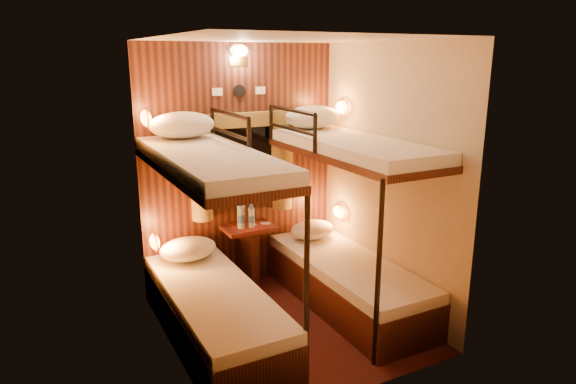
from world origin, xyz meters
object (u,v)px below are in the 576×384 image
bunk_right (348,249)px  bottle_left (241,217)px  bunk_left (213,277)px  table (249,248)px  bottle_right (251,218)px

bunk_right → bottle_left: 1.07m
bunk_left → table: 1.02m
table → bottle_left: size_ratio=2.42×
bunk_right → bottle_right: (-0.64, 0.73, 0.19)m
bunk_left → bottle_left: 0.95m
bunk_right → bottle_right: bearing=131.4°
bunk_right → bottle_left: size_ratio=7.03×
bunk_right → bottle_left: bearing=134.8°
table → bottle_right: bottle_right is taller
bottle_left → bottle_right: bearing=-10.6°
bottle_left → bottle_right: bottle_left is taller
table → bottle_right: (0.01, -0.05, 0.34)m
bottle_left → bottle_right: (0.10, -0.02, -0.02)m
table → bottle_right: 0.34m
bottle_left → bunk_right: bearing=-45.2°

